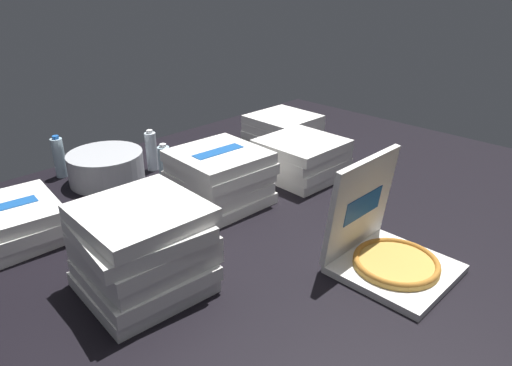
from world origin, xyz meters
TOP-DOWN VIEW (x-y plane):
  - ground_plane at (0.00, 0.00)m, footprint 3.20×2.40m
  - open_pizza_box at (0.04, -0.49)m, footprint 0.36×0.37m
  - pizza_stack_right_far at (-0.02, 0.29)m, footprint 0.39×0.40m
  - pizza_stack_center_far at (0.81, 0.66)m, footprint 0.37×0.36m
  - pizza_stack_left_mid at (-0.59, 0.00)m, footprint 0.40×0.40m
  - pizza_stack_right_mid at (0.45, 0.22)m, footprint 0.38×0.38m
  - pizza_stack_left_near at (-0.80, 0.61)m, footprint 0.40×0.40m
  - ice_bucket at (-0.26, 0.85)m, footprint 0.35×0.35m
  - water_bottle_0 at (-0.02, 0.81)m, footprint 0.06×0.06m
  - water_bottle_1 at (-0.09, 0.60)m, footprint 0.06×0.06m
  - water_bottle_2 at (-0.39, 1.06)m, footprint 0.06×0.06m

SIDE VIEW (x-z plane):
  - ground_plane at x=0.00m, z-range -0.02..0.00m
  - pizza_stack_center_far at x=0.81m, z-range 0.00..0.14m
  - pizza_stack_left_near at x=-0.80m, z-range 0.00..0.14m
  - ice_bucket at x=-0.26m, z-range 0.00..0.14m
  - open_pizza_box at x=0.04m, z-range -0.11..0.27m
  - pizza_stack_right_mid at x=0.45m, z-range 0.00..0.19m
  - water_bottle_0 at x=-0.02m, z-range -0.01..0.21m
  - water_bottle_1 at x=-0.09m, z-range -0.01..0.21m
  - water_bottle_2 at x=-0.39m, z-range -0.01..0.21m
  - pizza_stack_right_far at x=-0.02m, z-range 0.00..0.24m
  - pizza_stack_left_mid at x=-0.59m, z-range 0.00..0.29m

